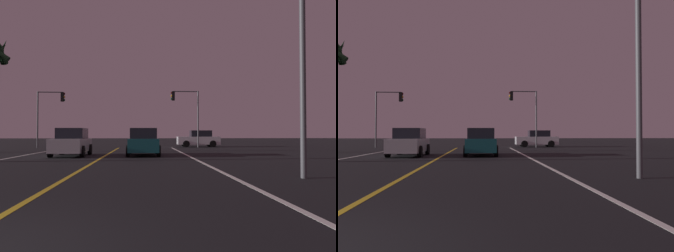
# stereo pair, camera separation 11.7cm
# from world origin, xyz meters

# --- Properties ---
(lane_edge_right) EXTENTS (0.16, 35.27, 0.01)m
(lane_edge_right) POSITION_xyz_m (5.10, 11.64, 0.00)
(lane_edge_right) COLOR silver
(lane_edge_right) RESTS_ON ground
(lane_center_divider) EXTENTS (0.16, 35.27, 0.01)m
(lane_center_divider) POSITION_xyz_m (0.00, 11.64, 0.00)
(lane_center_divider) COLOR gold
(lane_center_divider) RESTS_ON ground
(car_lead_same_lane) EXTENTS (2.02, 4.30, 1.70)m
(car_lead_same_lane) POSITION_xyz_m (2.35, 17.70, 0.82)
(car_lead_same_lane) COLOR black
(car_lead_same_lane) RESTS_ON ground
(car_crossing_side) EXTENTS (4.30, 2.02, 1.70)m
(car_crossing_side) POSITION_xyz_m (8.07, 31.12, 0.82)
(car_crossing_side) COLOR black
(car_crossing_side) RESTS_ON ground
(car_oncoming) EXTENTS (2.02, 4.30, 1.70)m
(car_oncoming) POSITION_xyz_m (-2.03, 17.53, 0.82)
(car_oncoming) COLOR black
(car_oncoming) RESTS_ON ground
(traffic_light_near_right) EXTENTS (2.80, 0.36, 5.60)m
(traffic_light_near_right) POSITION_xyz_m (6.50, 29.77, 4.13)
(traffic_light_near_right) COLOR #4C4C51
(traffic_light_near_right) RESTS_ON ground
(traffic_light_near_left) EXTENTS (2.66, 0.36, 5.42)m
(traffic_light_near_left) POSITION_xyz_m (-6.55, 29.77, 4.00)
(traffic_light_near_left) COLOR #4C4C51
(traffic_light_near_left) RESTS_ON ground
(street_lamp_right_near) EXTENTS (1.87, 0.44, 7.78)m
(street_lamp_right_near) POSITION_xyz_m (6.79, 6.43, 4.93)
(street_lamp_right_near) COLOR #4C4C51
(street_lamp_right_near) RESTS_ON ground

